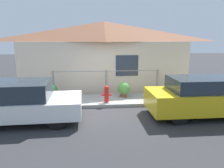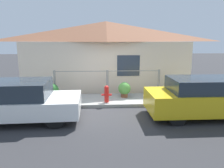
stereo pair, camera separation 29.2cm
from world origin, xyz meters
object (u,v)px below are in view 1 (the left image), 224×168
(potted_plant_near_hydrant, at_px, (124,89))
(potted_plant_corner, at_px, (182,90))
(car_left, at_px, (21,102))
(car_right, at_px, (205,97))
(fire_hydrant, at_px, (107,94))
(potted_plant_by_fence, at_px, (51,91))

(potted_plant_near_hydrant, bearing_deg, potted_plant_corner, -1.23)
(car_left, bearing_deg, potted_plant_corner, 16.90)
(potted_plant_corner, bearing_deg, potted_plant_near_hydrant, 178.77)
(car_right, bearing_deg, fire_hydrant, 155.61)
(potted_plant_near_hydrant, distance_m, potted_plant_by_fence, 3.15)
(car_left, xyz_separation_m, car_right, (6.29, 0.00, 0.02))
(car_right, distance_m, potted_plant_corner, 2.22)
(car_left, bearing_deg, fire_hydrant, 25.51)
(car_right, relative_size, fire_hydrant, 5.86)
(car_right, bearing_deg, potted_plant_corner, 87.00)
(potted_plant_by_fence, bearing_deg, car_right, -21.07)
(car_left, xyz_separation_m, potted_plant_near_hydrant, (3.72, 2.25, -0.17))
(potted_plant_by_fence, bearing_deg, car_left, -104.50)
(fire_hydrant, height_order, potted_plant_by_fence, fire_hydrant)
(car_left, xyz_separation_m, fire_hydrant, (2.90, 1.52, -0.18))
(potted_plant_near_hydrant, bearing_deg, car_right, -41.20)
(potted_plant_near_hydrant, xyz_separation_m, potted_plant_by_fence, (-3.15, -0.05, -0.00))
(car_left, relative_size, car_right, 0.95)
(car_left, distance_m, car_right, 6.29)
(car_left, relative_size, potted_plant_corner, 7.87)
(car_right, distance_m, potted_plant_near_hydrant, 3.43)
(car_left, distance_m, potted_plant_near_hydrant, 4.35)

